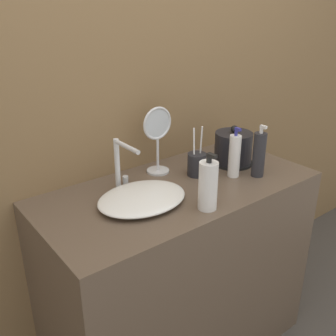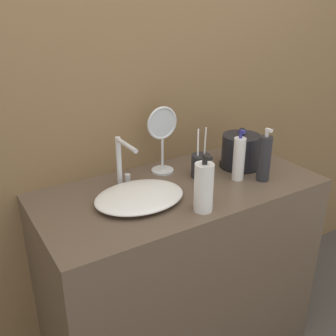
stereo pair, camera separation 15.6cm
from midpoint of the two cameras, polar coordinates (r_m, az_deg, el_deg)
The scene contains 10 objects.
wall_back at distance 1.75m, azimuth -7.29°, elevation 12.83°, with size 6.00×0.04×2.60m.
vanity_counter at distance 1.88m, azimuth -0.93°, elevation -15.12°, with size 1.19×0.57×0.90m.
sink_basin at distance 1.51m, azimuth -6.75°, elevation -4.41°, with size 0.35×0.28×0.04m.
faucet at distance 1.59m, azimuth -9.65°, elevation 0.92°, with size 0.06×0.17×0.21m.
electric_kettle at distance 1.85m, azimuth 7.06°, elevation 2.66°, with size 0.19×0.19×0.19m.
toothbrush_cup at distance 1.72m, azimuth 1.63°, elevation 0.53°, with size 0.08×0.08×0.23m.
lotion_bottle at distance 1.70m, azimuth 7.06°, elevation 1.73°, with size 0.05×0.05×0.22m.
shampoo_bottle at distance 1.43m, azimuth 2.73°, elevation -2.61°, with size 0.07×0.07×0.22m.
mouthwash_bottle at distance 1.72m, azimuth 10.56°, elevation 1.90°, with size 0.05×0.05×0.23m.
vanity_mirror at distance 1.71m, azimuth -4.15°, elevation 4.57°, with size 0.15×0.10×0.30m.
Camera 1 is at (-0.94, -0.85, 1.62)m, focal length 42.00 mm.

